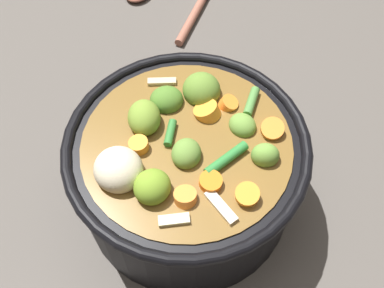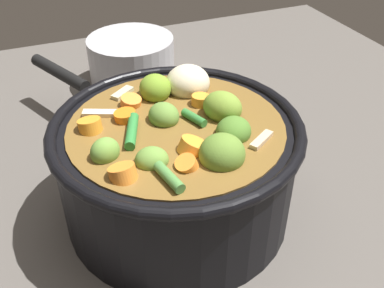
{
  "view_description": "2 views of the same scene",
  "coord_description": "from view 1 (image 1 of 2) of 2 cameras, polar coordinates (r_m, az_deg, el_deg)",
  "views": [
    {
      "loc": [
        0.13,
        -0.22,
        0.51
      ],
      "look_at": [
        0.01,
        0.0,
        0.12
      ],
      "focal_mm": 41.88,
      "sensor_mm": 36.0,
      "label": 1
    },
    {
      "loc": [
        0.13,
        0.36,
        0.37
      ],
      "look_at": [
        -0.02,
        0.0,
        0.09
      ],
      "focal_mm": 41.96,
      "sensor_mm": 36.0,
      "label": 2
    }
  ],
  "objects": [
    {
      "name": "ground_plane",
      "position": [
        0.57,
        -0.57,
        -6.47
      ],
      "size": [
        1.1,
        1.1,
        0.0
      ],
      "primitive_type": "plane",
      "color": "#514C47"
    },
    {
      "name": "cooking_pot",
      "position": [
        0.51,
        -0.67,
        -3.11
      ],
      "size": [
        0.26,
        0.26,
        0.15
      ],
      "color": "black",
      "rests_on": "ground_plane"
    }
  ]
}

